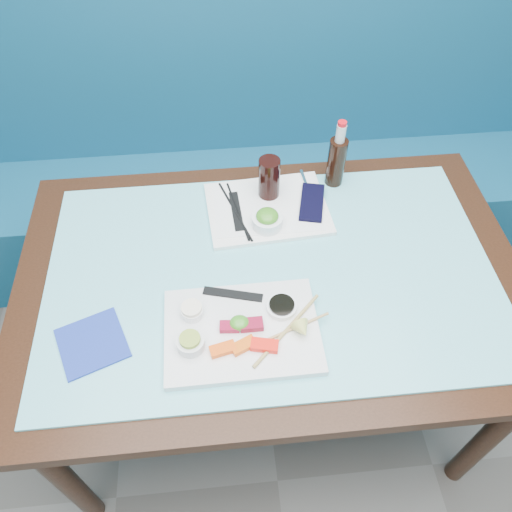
{
  "coord_description": "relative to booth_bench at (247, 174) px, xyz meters",
  "views": [
    {
      "loc": [
        -0.12,
        0.63,
        1.84
      ],
      "look_at": [
        -0.04,
        1.48,
        0.8
      ],
      "focal_mm": 35.0,
      "sensor_mm": 36.0,
      "label": 1
    }
  ],
  "objects": [
    {
      "name": "salmon_right",
      "position": [
        -0.05,
        -1.08,
        0.41
      ],
      "size": [
        0.07,
        0.05,
        0.02
      ],
      "primitive_type": "cube",
      "rotation": [
        0.0,
        0.0,
        -0.23
      ],
      "color": "#F71709",
      "rests_on": "sashimi_plate"
    },
    {
      "name": "cola_bottle_cap",
      "position": [
        0.24,
        -0.5,
        0.61
      ],
      "size": [
        0.03,
        0.03,
        0.01
      ],
      "primitive_type": "cylinder",
      "rotation": [
        0.0,
        0.0,
        -0.03
      ],
      "color": "red",
      "rests_on": "cola_bottle_neck"
    },
    {
      "name": "seaweed_salad",
      "position": [
        0.01,
        -0.68,
        0.44
      ],
      "size": [
        0.09,
        0.09,
        0.03
      ],
      "primitive_type": "ellipsoid",
      "rotation": [
        0.0,
        0.0,
        -0.41
      ],
      "color": "#3C831E",
      "rests_on": "seaweed_bowl"
    },
    {
      "name": "soy_dish",
      "position": [
        0.01,
        -0.97,
        0.41
      ],
      "size": [
        0.1,
        0.1,
        0.02
      ],
      "primitive_type": "cylinder",
      "rotation": [
        0.0,
        0.0,
        0.3
      ],
      "color": "white",
      "rests_on": "sashimi_plate"
    },
    {
      "name": "salmon_mid",
      "position": [
        -0.1,
        -1.07,
        0.41
      ],
      "size": [
        0.07,
        0.05,
        0.01
      ],
      "primitive_type": "cube",
      "rotation": [
        0.0,
        0.0,
        0.43
      ],
      "color": "#EA5509",
      "rests_on": "sashimi_plate"
    },
    {
      "name": "tuna_right",
      "position": [
        -0.07,
        -1.02,
        0.41
      ],
      "size": [
        0.06,
        0.03,
        0.02
      ],
      "primitive_type": "cube",
      "rotation": [
        0.0,
        0.0,
        0.01
      ],
      "color": "maroon",
      "rests_on": "sashimi_plate"
    },
    {
      "name": "wooden_chopstick_a",
      "position": [
        0.01,
        -1.04,
        0.41
      ],
      "size": [
        0.19,
        0.19,
        0.01
      ],
      "primitive_type": "cylinder",
      "rotation": [
        1.57,
        0.0,
        -0.78
      ],
      "color": "tan",
      "rests_on": "sashimi_plate"
    },
    {
      "name": "wasabi_fill",
      "position": [
        -0.22,
        -1.06,
        0.44
      ],
      "size": [
        0.06,
        0.06,
        0.01
      ],
      "primitive_type": "cylinder",
      "rotation": [
        0.0,
        0.0,
        -0.3
      ],
      "color": "#8DA735",
      "rests_on": "ramekin_wasabi"
    },
    {
      "name": "paper_placemat",
      "position": [
        0.02,
        -0.6,
        0.4
      ],
      "size": [
        0.32,
        0.23,
        0.0
      ],
      "primitive_type": "cube",
      "rotation": [
        0.0,
        0.0,
        0.0
      ],
      "color": "white",
      "rests_on": "serving_tray"
    },
    {
      "name": "tray_sleeve",
      "position": [
        -0.08,
        -0.61,
        0.4
      ],
      "size": [
        0.04,
        0.16,
        0.0
      ],
      "primitive_type": "cube",
      "rotation": [
        0.0,
        0.0,
        0.06
      ],
      "color": "black",
      "rests_on": "serving_tray"
    },
    {
      "name": "black_chopstick_b",
      "position": [
        -0.07,
        -0.61,
        0.4
      ],
      "size": [
        0.05,
        0.24,
        0.01
      ],
      "primitive_type": "cylinder",
      "rotation": [
        1.57,
        0.0,
        0.19
      ],
      "color": "black",
      "rests_on": "serving_tray"
    },
    {
      "name": "cola_glass",
      "position": [
        0.03,
        -0.55,
        0.46
      ],
      "size": [
        0.08,
        0.08,
        0.13
      ],
      "primitive_type": "cylinder",
      "rotation": [
        0.0,
        0.0,
        -0.28
      ],
      "color": "black",
      "rests_on": "serving_tray"
    },
    {
      "name": "lemon_wedge",
      "position": [
        0.05,
        -1.05,
        0.43
      ],
      "size": [
        0.06,
        0.05,
        0.05
      ],
      "primitive_type": "cone",
      "rotation": [
        1.57,
        0.0,
        0.3
      ],
      "color": "#D2D665",
      "rests_on": "sashimi_plate"
    },
    {
      "name": "blue_napkin",
      "position": [
        -0.46,
        -1.02,
        0.39
      ],
      "size": [
        0.2,
        0.2,
        0.01
      ],
      "primitive_type": "cube",
      "rotation": [
        0.0,
        0.0,
        0.37
      ],
      "color": "navy",
      "rests_on": "glass_top"
    },
    {
      "name": "serving_tray",
      "position": [
        0.02,
        -0.6,
        0.39
      ],
      "size": [
        0.38,
        0.29,
        0.01
      ],
      "primitive_type": "cube",
      "rotation": [
        0.0,
        0.0,
        0.07
      ],
      "color": "white",
      "rests_on": "glass_top"
    },
    {
      "name": "seaweed_garnish",
      "position": [
        -0.1,
        -1.01,
        0.42
      ],
      "size": [
        0.05,
        0.05,
        0.03
      ],
      "primitive_type": "ellipsoid",
      "rotation": [
        0.0,
        0.0,
        -0.09
      ],
      "color": "#39891F",
      "rests_on": "sashimi_plate"
    },
    {
      "name": "salmon_left",
      "position": [
        -0.15,
        -1.08,
        0.41
      ],
      "size": [
        0.07,
        0.04,
        0.01
      ],
      "primitive_type": "cube",
      "rotation": [
        0.0,
        0.0,
        0.23
      ],
      "color": "#F64E09",
      "rests_on": "sashimi_plate"
    },
    {
      "name": "fork",
      "position": [
        0.15,
        -0.5,
        0.4
      ],
      "size": [
        0.02,
        0.09,
        0.01
      ],
      "primitive_type": "cylinder",
      "rotation": [
        1.57,
        0.0,
        0.08
      ],
      "color": "silver",
      "rests_on": "serving_tray"
    },
    {
      "name": "ramekin_wasabi",
      "position": [
        -0.22,
        -1.06,
        0.42
      ],
      "size": [
        0.09,
        0.09,
        0.03
      ],
      "primitive_type": "cylinder",
      "rotation": [
        0.0,
        0.0,
        -0.3
      ],
      "color": "silver",
      "rests_on": "sashimi_plate"
    },
    {
      "name": "tuna_left",
      "position": [
        -0.13,
        -1.02,
        0.41
      ],
      "size": [
        0.05,
        0.03,
        0.02
      ],
      "primitive_type": "cube",
      "rotation": [
        0.0,
        0.0,
        -0.08
      ],
      "color": "maroon",
      "rests_on": "sashimi_plate"
    },
    {
      "name": "ginger_fill",
      "position": [
        -0.22,
        -0.97,
        0.43
      ],
      "size": [
        0.05,
        0.05,
        0.01
      ],
      "primitive_type": "cylinder",
      "rotation": [
        0.0,
        0.0,
        0.02
      ],
      "color": "#F8E8CB",
      "rests_on": "ramekin_ginger"
    },
    {
      "name": "soy_fill",
      "position": [
        0.01,
        -0.97,
        0.42
      ],
      "size": [
        0.07,
        0.07,
        0.01
      ],
      "primitive_type": "cylinder",
      "rotation": [
        0.0,
        0.0,
        -0.15
      ],
      "color": "black",
      "rests_on": "soy_dish"
    },
    {
      "name": "seaweed_bowl",
      "position": [
        0.01,
        -0.68,
        0.41
      ],
      "size": [
        0.1,
        0.1,
        0.04
      ],
      "primitive_type": "cylinder",
      "rotation": [
        0.0,
        0.0,
        0.18
      ],
      "color": "white",
      "rests_on": "serving_tray"
    },
    {
      "name": "booth_bench",
      "position": [
        0.0,
        0.0,
        0.0
      ],
      "size": [
        3.0,
        0.56,
        1.17
      ],
      "color": "navy",
      "rests_on": "ground"
    },
    {
      "name": "ramekin_ginger",
      "position": [
        -0.22,
        -0.97,
        0.41
      ],
      "size": [
        0.06,
        0.06,
        0.02
      ],
      "primitive_type": "cylinder",
      "rotation": [
        0.0,
        0.0,
        -0.14
      ],
      "color": "white",
      "rests_on": "sashimi_plate"
    },
    {
      "name": "navy_pouch",
      "position": [
        0.15,
        -0.6,
        0.4
      ],
      "size": [
        0.1,
        0.17,
        0.01
      ],
      "primitive_type": "cube",
      "rotation": [
        0.0,
        0.0,
        -0.24
      ],
      "color": "black",
      "rests_on": "serving_tray"
    },
    {
      "name": "glass_top",
      "position": [
        0.0,
        -0.84,
        0.38
      ],
      "size": [
        1.22,
        0.76,
        0.01
      ],
      "primitive_type": "cube",
      "color": "#68C5D0",
      "rests_on": "dining_table"
    },
    {
      "name": "chopstick_sleeve",
      "position": [
        -0.11,
        -0.92,
        0.41
      ],
      "size": [
        0.16,
        0.06,
        0.0
      ],
      "primitive_type": "cube",
      "rotation": [
        0.0,
        0.0,
        -0.26
      ],
      "color": "black",
      "rests_on": "sashimi_plate"
    },
    {
      "name": "sashimi_plate",
      "position": [
        -0.1,
        -1.02,
        0.39
      ],
      "size": [
        0.38,
        0.28,
        0.02
      ],
      "primitive_type": "cube",
      "rotation": [
        0.0,
        0.0,
        0.01
      ],
      "color": "silver",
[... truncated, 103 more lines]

